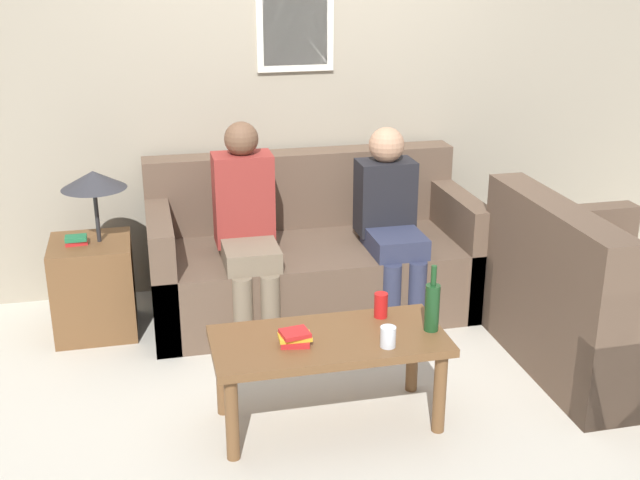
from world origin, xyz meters
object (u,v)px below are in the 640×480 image
(coffee_table, at_px, (329,350))
(couch_side, at_px, (599,309))
(drinking_glass, at_px, (388,337))
(person_left, at_px, (247,222))
(wine_bottle, at_px, (432,306))
(person_right, at_px, (390,216))
(couch_main, at_px, (311,258))

(coffee_table, bearing_deg, couch_side, 8.93)
(drinking_glass, distance_m, person_left, 1.35)
(wine_bottle, bearing_deg, couch_side, 14.68)
(wine_bottle, relative_size, person_left, 0.27)
(drinking_glass, bearing_deg, person_right, 72.05)
(wine_bottle, relative_size, person_right, 0.28)
(couch_side, height_order, coffee_table, couch_side)
(person_right, bearing_deg, wine_bottle, -97.97)
(couch_side, bearing_deg, drinking_glass, 106.62)
(couch_main, height_order, wine_bottle, couch_main)
(drinking_glass, bearing_deg, couch_side, 16.62)
(drinking_glass, xyz_separation_m, person_left, (-0.45, 1.26, 0.16))
(drinking_glass, bearing_deg, wine_bottle, 24.48)
(drinking_glass, bearing_deg, person_left, 109.70)
(person_left, distance_m, person_right, 0.86)
(wine_bottle, bearing_deg, person_left, 121.26)
(couch_main, relative_size, person_right, 1.73)
(person_left, relative_size, person_right, 1.06)
(couch_main, bearing_deg, person_left, -154.69)
(couch_side, relative_size, person_left, 1.00)
(drinking_glass, distance_m, person_right, 1.32)
(wine_bottle, bearing_deg, coffee_table, 175.81)
(coffee_table, distance_m, wine_bottle, 0.52)
(couch_side, distance_m, person_right, 1.28)
(couch_main, distance_m, couch_side, 1.71)
(couch_side, bearing_deg, coffee_table, 98.93)
(coffee_table, bearing_deg, person_right, 59.89)
(couch_side, xyz_separation_m, person_right, (-0.90, 0.86, 0.31))
(person_left, bearing_deg, person_right, -0.62)
(person_left, bearing_deg, coffee_table, -78.99)
(couch_side, distance_m, drinking_glass, 1.37)
(coffee_table, relative_size, drinking_glass, 11.33)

